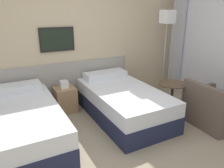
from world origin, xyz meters
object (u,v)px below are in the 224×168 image
Objects in this scene: armchair at (215,110)px; bed_near_window at (123,102)px; floor_lamp at (167,25)px; nightstand at (65,99)px; bed_near_door at (22,124)px; side_table at (172,92)px.

bed_near_window is at bearing 54.07° from armchair.
floor_lamp reaches higher than armchair.
nightstand is 2.69m from armchair.
bed_near_door is 1.71m from bed_near_window.
nightstand is (0.86, 0.72, -0.03)m from bed_near_door.
bed_near_window is 3.16× the size of nightstand.
side_table is at bearing 34.03° from armchair.
floor_lamp is at bearing 7.69° from bed_near_door.
armchair is (2.96, -0.96, -0.03)m from bed_near_door.
bed_near_window is 1.84m from floor_lamp.
bed_near_window is 1.12m from nightstand.
bed_near_window is 3.17× the size of side_table.
nightstand is 2.01m from side_table.
side_table is (-0.39, -0.73, -1.14)m from floor_lamp.
bed_near_door reaches higher than side_table.
floor_lamp reaches higher than side_table.
armchair is at bearing -38.43° from nightstand.
side_table is at bearing -21.29° from bed_near_window.
bed_near_window is 2.26× the size of armchair.
floor_lamp is 3.05× the size of side_table.
armchair is (0.40, -0.62, -0.18)m from side_table.
side_table is at bearing -31.52° from nightstand.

